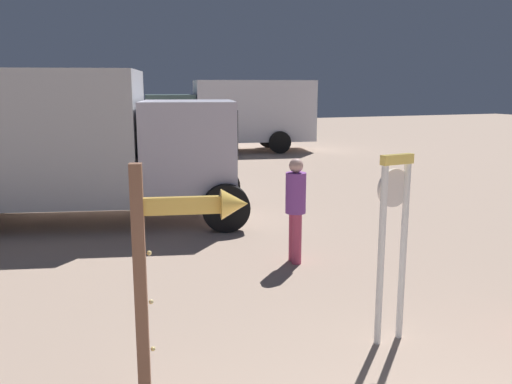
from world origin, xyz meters
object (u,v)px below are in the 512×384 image
at_px(standing_clock, 393,230).
at_px(box_truck_near, 54,141).
at_px(box_truck_far, 235,113).
at_px(arrow_sign, 179,250).
at_px(person_distant, 296,205).

height_order(standing_clock, box_truck_near, box_truck_near).
height_order(box_truck_near, box_truck_far, box_truck_near).
bearing_deg(box_truck_far, box_truck_near, -126.00).
bearing_deg(standing_clock, box_truck_far, 76.08).
xyz_separation_m(standing_clock, arrow_sign, (-2.33, -0.34, 0.16)).
bearing_deg(box_truck_far, standing_clock, -103.92).
distance_m(person_distant, box_truck_far, 14.60).
bearing_deg(arrow_sign, person_distant, 50.41).
relative_size(person_distant, box_truck_far, 0.22).
bearing_deg(standing_clock, person_distant, 85.79).
xyz_separation_m(standing_clock, person_distant, (0.20, 2.71, -0.32)).
height_order(arrow_sign, person_distant, arrow_sign).
distance_m(standing_clock, person_distant, 2.74).
distance_m(standing_clock, arrow_sign, 2.36).
relative_size(arrow_sign, box_truck_near, 0.29).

